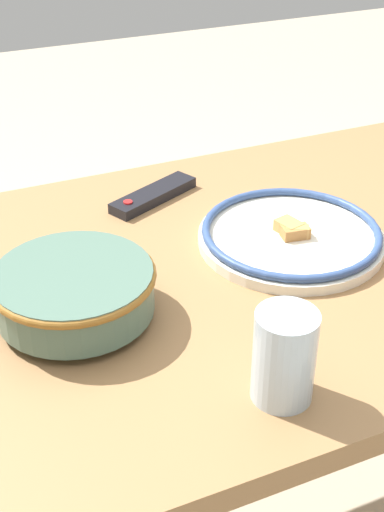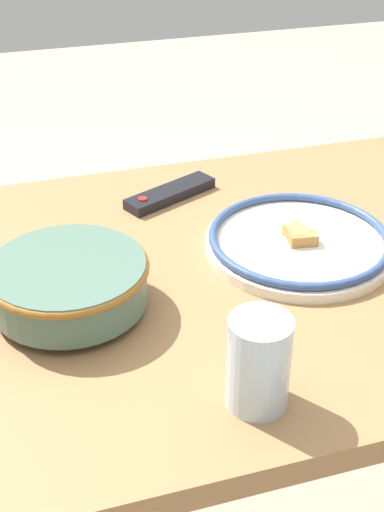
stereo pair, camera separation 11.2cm
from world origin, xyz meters
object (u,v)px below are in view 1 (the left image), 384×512
at_px(food_plate, 291,235).
at_px(noodle_bowl, 74,290).
at_px(tv_remote, 153,195).
at_px(drinking_glass, 284,356).

bearing_deg(food_plate, noodle_bowl, -171.96).
xyz_separation_m(noodle_bowl, tv_remote, (0.24, 0.30, -0.04)).
distance_m(noodle_bowl, drinking_glass, 0.33).
relative_size(noodle_bowl, food_plate, 0.75).
relative_size(food_plate, drinking_glass, 2.51).
distance_m(noodle_bowl, tv_remote, 0.39).
relative_size(noodle_bowl, tv_remote, 1.23).
bearing_deg(drinking_glass, food_plate, 57.83).
distance_m(noodle_bowl, food_plate, 0.40).
xyz_separation_m(food_plate, tv_remote, (-0.16, 0.25, -0.01)).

